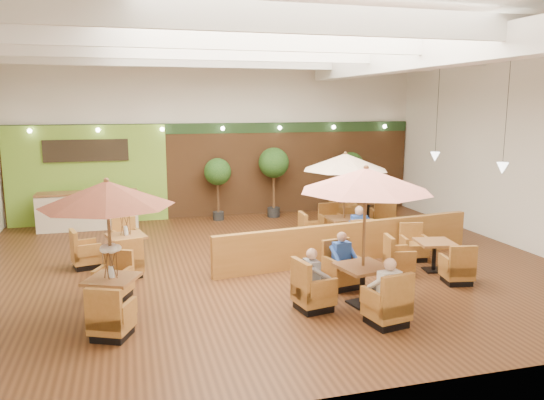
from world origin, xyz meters
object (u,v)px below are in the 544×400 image
object	(u,v)px
service_counter	(88,211)
topiary_2	(351,168)
diner_0	(388,284)
topiary_0	(218,174)
table_3	(116,248)
topiary_1	(274,166)
table_2	(343,178)
diner_2	(314,272)
diner_4	(358,225)
table_1	(362,206)
booth_divider	(349,242)
diner_3	(358,225)
table_4	(424,258)
table_0	(108,213)
table_5	(360,213)
diner_1	(343,254)

from	to	relation	value
service_counter	topiary_2	distance (m)	8.99
diner_0	topiary_0	bearing A→B (deg)	91.11
table_3	topiary_2	size ratio (longest dim) A/B	1.21
service_counter	topiary_1	size ratio (longest dim) A/B	1.25
table_2	diner_2	xyz separation A→B (m)	(-2.39, -4.36, -1.12)
topiary_2	diner_4	distance (m)	5.36
table_1	topiary_0	distance (m)	8.46
table_2	diner_0	bearing A→B (deg)	-103.37
booth_divider	table_3	distance (m)	5.69
booth_divider	table_1	world-z (taller)	table_1
table_1	table_2	world-z (taller)	table_1
table_1	diner_3	world-z (taller)	table_1
service_counter	topiary_2	xyz separation A→B (m)	(8.92, 0.20, 1.04)
table_3	table_4	distance (m)	7.32
booth_divider	table_1	bearing A→B (deg)	-117.59
table_0	topiary_2	xyz separation A→B (m)	(8.04, 7.66, -0.33)
table_1	topiary_0	size ratio (longest dim) A/B	1.33
table_4	diner_3	world-z (taller)	diner_3
table_5	diner_2	bearing A→B (deg)	-107.09
topiary_0	diner_1	bearing A→B (deg)	-79.02
table_0	topiary_1	size ratio (longest dim) A/B	1.13
table_0	table_3	world-z (taller)	table_0
table_2	diner_1	bearing A→B (deg)	-111.32
diner_2	diner_3	world-z (taller)	diner_3
service_counter	diner_1	world-z (taller)	diner_1
table_2	topiary_0	distance (m)	4.88
diner_1	table_1	bearing A→B (deg)	78.56
booth_divider	diner_2	world-z (taller)	diner_2
service_counter	booth_divider	distance (m)	8.42
table_3	diner_2	distance (m)	5.36
table_0	topiary_1	world-z (taller)	table_0
table_3	diner_2	bearing A→B (deg)	-61.37
table_1	topiary_1	size ratio (longest dim) A/B	1.16
table_2	diner_0	xyz separation A→B (m)	(-1.38, -5.37, -1.11)
table_1	diner_4	size ratio (longest dim) A/B	3.67
table_1	diner_4	xyz separation A→B (m)	(1.51, 3.42, -1.23)
table_3	diner_1	xyz separation A→B (m)	(4.66, -2.90, 0.29)
table_3	topiary_1	distance (m)	6.94
table_0	topiary_2	distance (m)	11.11
table_2	table_3	world-z (taller)	table_2
service_counter	topiary_1	bearing A→B (deg)	1.89
service_counter	table_2	xyz separation A→B (m)	(6.94, -3.78, 1.28)
diner_0	service_counter	bearing A→B (deg)	113.73
table_5	diner_0	world-z (taller)	diner_0
booth_divider	diner_3	bearing A→B (deg)	43.34
table_4	diner_2	distance (m)	3.62
topiary_0	table_4	bearing A→B (deg)	-61.65
table_1	table_4	bearing A→B (deg)	22.71
topiary_0	diner_0	bearing A→B (deg)	-81.34
booth_divider	diner_1	size ratio (longest dim) A/B	9.44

